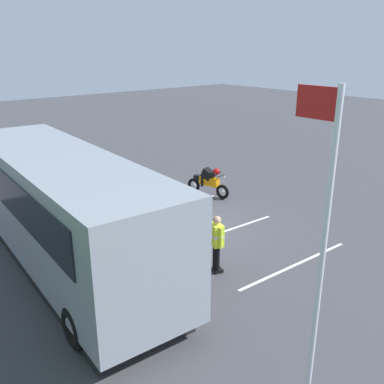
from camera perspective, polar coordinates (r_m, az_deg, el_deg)
The scene contains 13 objects.
ground_plane at distance 14.72m, azimuth 0.31°, elevation -4.70°, with size 80.00×80.00×0.00m, color #424247.
tour_bus at distance 12.04m, azimuth -16.84°, elevation -2.68°, with size 9.76×3.11×3.25m.
spectator_far_left at distance 11.52m, azimuth 3.32°, elevation -6.36°, with size 0.57×0.39×1.67m.
spectator_left at distance 12.23m, azimuth -0.57°, elevation -4.56°, with size 0.58×0.36×1.74m.
spectator_centre at distance 13.23m, azimuth -4.34°, elevation -2.57°, with size 0.57×0.38×1.79m.
spectator_right at distance 13.93m, azimuth -7.52°, elevation -1.78°, with size 0.58×0.37×1.71m.
spectator_far_right at distance 15.03m, azimuth -9.73°, elevation -0.06°, with size 0.57×0.31×1.80m.
parked_motorcycle_silver at distance 11.91m, azimuth -3.19°, elevation -8.23°, with size 2.03×0.69×0.99m.
stunt_motorcycle at distance 17.56m, azimuth 2.20°, elevation 1.44°, with size 2.03×0.73×1.23m.
flagpole at distance 6.22m, azimuth 16.30°, elevation -13.05°, with size 0.78×0.36×5.54m.
bay_line_a at distance 12.67m, azimuth 13.71°, elevation -9.46°, with size 0.31×4.45×0.01m.
bay_line_b at distance 14.38m, azimuth 4.20°, elevation -5.34°, with size 0.31×4.45×0.01m.
bay_line_c at distance 16.45m, azimuth -3.01°, elevation -2.07°, with size 0.31×4.46×0.01m.
Camera 1 is at (-10.24, 8.74, 5.96)m, focal length 39.77 mm.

